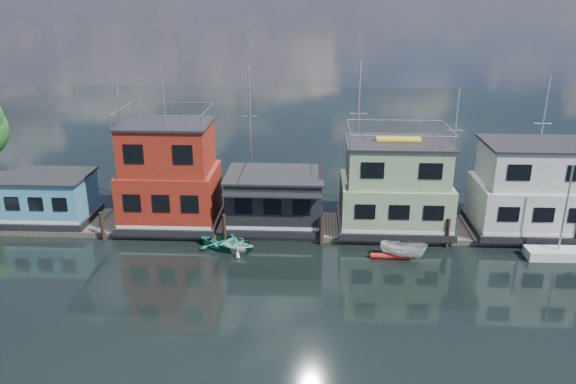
# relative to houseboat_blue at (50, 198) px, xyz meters

# --- Properties ---
(ground) EXTENTS (160.00, 160.00, 0.00)m
(ground) POSITION_rel_houseboat_blue_xyz_m (18.00, -12.00, -2.21)
(ground) COLOR black
(ground) RESTS_ON ground
(dock) EXTENTS (48.00, 5.00, 0.40)m
(dock) POSITION_rel_houseboat_blue_xyz_m (18.00, 0.00, -2.01)
(dock) COLOR #595147
(dock) RESTS_ON ground
(houseboat_blue) EXTENTS (6.40, 4.90, 3.66)m
(houseboat_blue) POSITION_rel_houseboat_blue_xyz_m (0.00, 0.00, 0.00)
(houseboat_blue) COLOR black
(houseboat_blue) RESTS_ON dock
(houseboat_red) EXTENTS (7.40, 5.90, 11.86)m
(houseboat_red) POSITION_rel_houseboat_blue_xyz_m (9.50, 0.00, 1.90)
(houseboat_red) COLOR black
(houseboat_red) RESTS_ON dock
(houseboat_dark) EXTENTS (7.40, 6.10, 4.06)m
(houseboat_dark) POSITION_rel_houseboat_blue_xyz_m (17.50, -0.02, 0.21)
(houseboat_dark) COLOR black
(houseboat_dark) RESTS_ON dock
(houseboat_green) EXTENTS (8.40, 5.90, 7.03)m
(houseboat_green) POSITION_rel_houseboat_blue_xyz_m (26.50, 0.00, 1.34)
(houseboat_green) COLOR black
(houseboat_green) RESTS_ON dock
(houseboat_white) EXTENTS (8.40, 5.90, 6.66)m
(houseboat_white) POSITION_rel_houseboat_blue_xyz_m (36.50, 0.00, 1.33)
(houseboat_white) COLOR black
(houseboat_white) RESTS_ON dock
(pilings) EXTENTS (42.28, 0.28, 2.20)m
(pilings) POSITION_rel_houseboat_blue_xyz_m (17.67, -2.80, -1.11)
(pilings) COLOR #2D2116
(pilings) RESTS_ON ground
(background_masts) EXTENTS (36.40, 0.16, 12.00)m
(background_masts) POSITION_rel_houseboat_blue_xyz_m (22.76, 6.00, 3.35)
(background_masts) COLOR silver
(background_masts) RESTS_ON ground
(red_kayak) EXTENTS (2.68, 0.44, 0.39)m
(red_kayak) POSITION_rel_houseboat_blue_xyz_m (25.75, -4.85, -2.01)
(red_kayak) COLOR red
(red_kayak) RESTS_ON ground
(dinghy_teal) EXTENTS (5.24, 4.74, 0.89)m
(dinghy_teal) POSITION_rel_houseboat_blue_xyz_m (14.45, -3.72, -1.76)
(dinghy_teal) COLOR #268E72
(dinghy_teal) RESTS_ON ground
(dinghy_white) EXTENTS (2.26, 1.96, 1.17)m
(dinghy_white) POSITION_rel_houseboat_blue_xyz_m (15.19, -4.46, -1.62)
(dinghy_white) COLOR white
(dinghy_white) RESTS_ON ground
(day_sailer) EXTENTS (4.28, 1.49, 6.72)m
(day_sailer) POSITION_rel_houseboat_blue_xyz_m (37.24, -4.20, -1.80)
(day_sailer) COLOR silver
(day_sailer) RESTS_ON ground
(motorboat) EXTENTS (3.39, 1.83, 1.24)m
(motorboat) POSITION_rel_houseboat_blue_xyz_m (26.62, -4.75, -1.59)
(motorboat) COLOR silver
(motorboat) RESTS_ON ground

